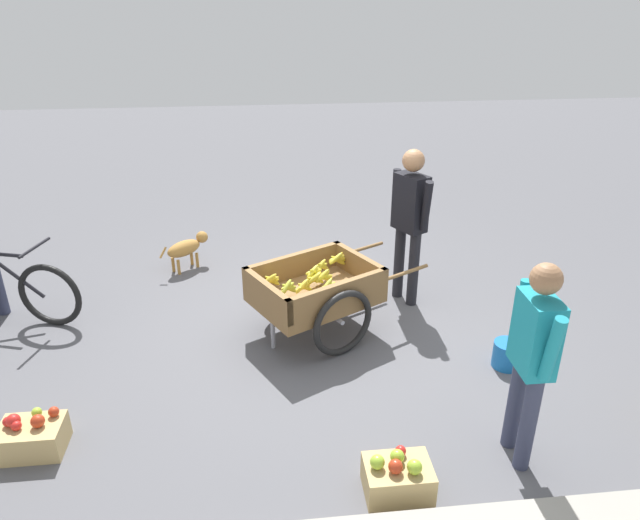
{
  "coord_description": "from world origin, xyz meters",
  "views": [
    {
      "loc": [
        0.57,
        4.87,
        3.04
      ],
      "look_at": [
        0.03,
        0.03,
        0.75
      ],
      "focal_mm": 32.75,
      "sensor_mm": 36.0,
      "label": 1
    }
  ],
  "objects_px": {
    "bicycle": "(3,289)",
    "bystander_person": "(533,349)",
    "plastic_bucket": "(507,354)",
    "apple_crate": "(398,477)",
    "mixed_fruit_crate": "(32,436)",
    "fruit_cart": "(316,292)",
    "dog": "(187,247)",
    "vendor_person": "(410,214)"
  },
  "relations": [
    {
      "from": "bicycle",
      "to": "bystander_person",
      "type": "height_order",
      "value": "bystander_person"
    },
    {
      "from": "plastic_bucket",
      "to": "apple_crate",
      "type": "height_order",
      "value": "apple_crate"
    },
    {
      "from": "bicycle",
      "to": "bystander_person",
      "type": "distance_m",
      "value": 4.9
    },
    {
      "from": "plastic_bucket",
      "to": "mixed_fruit_crate",
      "type": "bearing_deg",
      "value": 9.34
    },
    {
      "from": "fruit_cart",
      "to": "dog",
      "type": "xyz_separation_m",
      "value": [
        1.36,
        -1.57,
        -0.17
      ]
    },
    {
      "from": "bystander_person",
      "to": "vendor_person",
      "type": "bearing_deg",
      "value": -84.16
    },
    {
      "from": "bystander_person",
      "to": "dog",
      "type": "bearing_deg",
      "value": -52.2
    },
    {
      "from": "dog",
      "to": "apple_crate",
      "type": "height_order",
      "value": "dog"
    },
    {
      "from": "bicycle",
      "to": "mixed_fruit_crate",
      "type": "xyz_separation_m",
      "value": [
        -0.84,
        1.92,
        -0.23
      ]
    },
    {
      "from": "bicycle",
      "to": "dog",
      "type": "distance_m",
      "value": 1.95
    },
    {
      "from": "plastic_bucket",
      "to": "fruit_cart",
      "type": "bearing_deg",
      "value": -24.58
    },
    {
      "from": "vendor_person",
      "to": "bicycle",
      "type": "height_order",
      "value": "vendor_person"
    },
    {
      "from": "vendor_person",
      "to": "mixed_fruit_crate",
      "type": "relative_size",
      "value": 3.71
    },
    {
      "from": "vendor_person",
      "to": "bystander_person",
      "type": "height_order",
      "value": "vendor_person"
    },
    {
      "from": "plastic_bucket",
      "to": "vendor_person",
      "type": "bearing_deg",
      "value": -64.74
    },
    {
      "from": "fruit_cart",
      "to": "bicycle",
      "type": "distance_m",
      "value": 3.08
    },
    {
      "from": "bystander_person",
      "to": "bicycle",
      "type": "bearing_deg",
      "value": -28.77
    },
    {
      "from": "plastic_bucket",
      "to": "mixed_fruit_crate",
      "type": "distance_m",
      "value": 3.84
    },
    {
      "from": "vendor_person",
      "to": "bystander_person",
      "type": "xyz_separation_m",
      "value": [
        -0.24,
        2.33,
        -0.08
      ]
    },
    {
      "from": "fruit_cart",
      "to": "dog",
      "type": "bearing_deg",
      "value": -49.17
    },
    {
      "from": "apple_crate",
      "to": "bystander_person",
      "type": "bearing_deg",
      "value": -165.27
    },
    {
      "from": "vendor_person",
      "to": "mixed_fruit_crate",
      "type": "height_order",
      "value": "vendor_person"
    },
    {
      "from": "bicycle",
      "to": "vendor_person",
      "type": "bearing_deg",
      "value": 179.76
    },
    {
      "from": "dog",
      "to": "bystander_person",
      "type": "distance_m",
      "value": 4.29
    },
    {
      "from": "vendor_person",
      "to": "dog",
      "type": "height_order",
      "value": "vendor_person"
    },
    {
      "from": "plastic_bucket",
      "to": "apple_crate",
      "type": "bearing_deg",
      "value": 45.15
    },
    {
      "from": "bicycle",
      "to": "apple_crate",
      "type": "distance_m",
      "value": 4.24
    },
    {
      "from": "apple_crate",
      "to": "vendor_person",
      "type": "bearing_deg",
      "value": -104.73
    },
    {
      "from": "fruit_cart",
      "to": "vendor_person",
      "type": "xyz_separation_m",
      "value": [
        -1.01,
        -0.54,
        0.54
      ]
    },
    {
      "from": "vendor_person",
      "to": "mixed_fruit_crate",
      "type": "bearing_deg",
      "value": 30.86
    },
    {
      "from": "mixed_fruit_crate",
      "to": "bystander_person",
      "type": "relative_size",
      "value": 0.29
    },
    {
      "from": "dog",
      "to": "fruit_cart",
      "type": "bearing_deg",
      "value": 130.83
    },
    {
      "from": "mixed_fruit_crate",
      "to": "fruit_cart",
      "type": "bearing_deg",
      "value": -148.04
    },
    {
      "from": "vendor_person",
      "to": "fruit_cart",
      "type": "bearing_deg",
      "value": 28.39
    },
    {
      "from": "vendor_person",
      "to": "plastic_bucket",
      "type": "xyz_separation_m",
      "value": [
        -0.6,
        1.28,
        -0.86
      ]
    },
    {
      "from": "bicycle",
      "to": "plastic_bucket",
      "type": "distance_m",
      "value": 4.82
    },
    {
      "from": "apple_crate",
      "to": "bystander_person",
      "type": "height_order",
      "value": "bystander_person"
    },
    {
      "from": "apple_crate",
      "to": "plastic_bucket",
      "type": "bearing_deg",
      "value": -134.85
    },
    {
      "from": "vendor_person",
      "to": "plastic_bucket",
      "type": "distance_m",
      "value": 1.66
    },
    {
      "from": "fruit_cart",
      "to": "vendor_person",
      "type": "distance_m",
      "value": 1.27
    },
    {
      "from": "bicycle",
      "to": "plastic_bucket",
      "type": "height_order",
      "value": "bicycle"
    },
    {
      "from": "plastic_bucket",
      "to": "apple_crate",
      "type": "xyz_separation_m",
      "value": [
        1.28,
        1.29,
        0.01
      ]
    }
  ]
}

